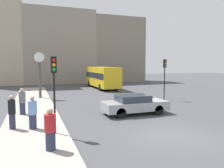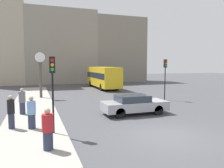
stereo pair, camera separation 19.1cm
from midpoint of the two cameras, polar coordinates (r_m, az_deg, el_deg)
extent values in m
plane|color=#47474C|center=(10.86, 14.92, -13.02)|extent=(120.00, 120.00, 0.00)
cube|color=#A39E93|center=(19.64, -19.59, -4.79)|extent=(3.15, 25.73, 0.12)
cube|color=#B7A88E|center=(40.35, -26.95, 13.26)|extent=(7.02, 5.00, 18.82)
cube|color=gray|center=(39.95, -12.97, 9.36)|extent=(11.97, 5.00, 12.71)
cube|color=gray|center=(42.54, 1.87, 8.81)|extent=(9.69, 5.00, 12.10)
cube|color=#9E9EA3|center=(14.87, 6.28, -5.62)|extent=(4.36, 1.79, 0.59)
cube|color=#2D3842|center=(14.71, 5.68, -3.71)|extent=(2.09, 1.61, 0.43)
cylinder|color=black|center=(16.22, 9.39, -5.65)|extent=(0.66, 0.22, 0.66)
cylinder|color=black|center=(14.89, 12.32, -6.68)|extent=(0.66, 0.22, 0.66)
cylinder|color=black|center=(15.12, 0.31, -6.37)|extent=(0.66, 0.22, 0.66)
cylinder|color=black|center=(13.68, 2.55, -7.61)|extent=(0.66, 0.22, 0.66)
cube|color=gold|center=(30.52, -2.20, 2.00)|extent=(2.37, 9.11, 2.61)
cube|color=#1E232D|center=(30.51, -2.20, 2.33)|extent=(2.40, 8.93, 0.77)
cylinder|color=black|center=(33.60, -1.91, 0.22)|extent=(0.28, 0.90, 0.90)
cylinder|color=black|center=(33.04, -5.37, 0.11)|extent=(0.28, 0.90, 0.90)
cylinder|color=black|center=(28.29, 1.53, -0.72)|extent=(0.28, 0.90, 0.90)
cylinder|color=black|center=(27.61, -2.53, -0.87)|extent=(0.28, 0.90, 0.90)
cylinder|color=black|center=(10.58, -14.64, -4.92)|extent=(0.09, 0.09, 2.83)
cube|color=black|center=(10.42, -14.87, 4.86)|extent=(0.26, 0.20, 0.76)
cylinder|color=red|center=(10.30, -14.84, 6.02)|extent=(0.15, 0.04, 0.15)
cylinder|color=orange|center=(10.30, -14.82, 4.86)|extent=(0.15, 0.04, 0.15)
cylinder|color=green|center=(10.30, -14.79, 3.70)|extent=(0.15, 0.04, 0.15)
cylinder|color=black|center=(20.92, 13.90, 0.00)|extent=(0.09, 0.09, 3.05)
cube|color=black|center=(20.84, 14.02, 5.23)|extent=(0.26, 0.20, 0.76)
cylinder|color=red|center=(20.74, 14.21, 5.80)|extent=(0.15, 0.04, 0.15)
cylinder|color=orange|center=(20.74, 14.20, 5.22)|extent=(0.15, 0.04, 0.15)
cylinder|color=green|center=(20.74, 14.19, 4.65)|extent=(0.15, 0.04, 0.15)
cylinder|color=#4C473D|center=(22.28, -17.91, 0.80)|extent=(0.25, 0.25, 3.27)
cube|color=#4C473D|center=(22.22, -18.03, 5.20)|extent=(0.33, 0.33, 0.15)
cylinder|color=#4C473D|center=(22.23, -18.07, 6.66)|extent=(1.06, 0.04, 1.06)
cylinder|color=white|center=(22.23, -18.07, 6.66)|extent=(0.98, 0.06, 0.98)
cylinder|color=#2D334C|center=(15.40, -22.02, -5.89)|extent=(0.35, 0.35, 0.77)
cylinder|color=slate|center=(15.28, -22.12, -3.16)|extent=(0.42, 0.42, 0.72)
sphere|color=tan|center=(15.22, -22.18, -1.41)|extent=(0.23, 0.23, 0.23)
cylinder|color=#2D334C|center=(11.84, -19.77, -9.17)|extent=(0.36, 0.36, 0.74)
cylinder|color=#729ED8|center=(11.69, -19.88, -5.79)|extent=(0.42, 0.42, 0.69)
sphere|color=tan|center=(11.61, -19.95, -3.57)|extent=(0.23, 0.23, 0.23)
cylinder|color=#2D334C|center=(12.21, -24.36, -8.82)|extent=(0.30, 0.30, 0.77)
cylinder|color=black|center=(12.06, -24.49, -5.40)|extent=(0.35, 0.35, 0.71)
sphere|color=tan|center=(11.99, -24.58, -3.20)|extent=(0.22, 0.22, 0.22)
cylinder|color=#2D334C|center=(8.86, -15.74, -14.03)|extent=(0.37, 0.37, 0.71)
cylinder|color=red|center=(8.66, -15.85, -9.73)|extent=(0.43, 0.43, 0.66)
sphere|color=tan|center=(8.55, -15.93, -6.81)|extent=(0.23, 0.23, 0.23)
camera|label=1|loc=(0.10, -89.68, 0.03)|focal=35.00mm
camera|label=2|loc=(0.10, 90.32, -0.03)|focal=35.00mm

